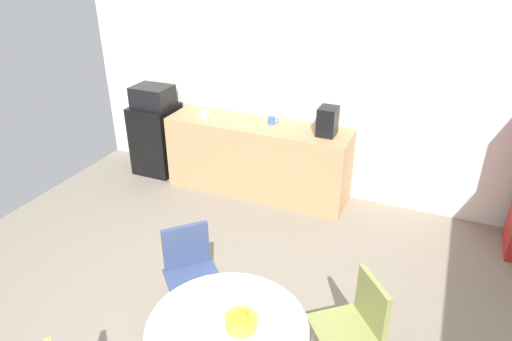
{
  "coord_description": "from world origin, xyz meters",
  "views": [
    {
      "loc": [
        1.43,
        -2.03,
        2.88
      ],
      "look_at": [
        -0.06,
        1.44,
        0.95
      ],
      "focal_mm": 32.21,
      "sensor_mm": 36.0,
      "label": 1
    }
  ],
  "objects": [
    {
      "name": "fruit_bowl",
      "position": [
        0.52,
        -0.14,
        0.77
      ],
      "size": [
        0.2,
        0.2,
        0.11
      ],
      "color": "gold",
      "rests_on": "round_table"
    },
    {
      "name": "chair_olive",
      "position": [
        1.15,
        0.42,
        0.52
      ],
      "size": [
        0.59,
        0.59,
        0.83
      ],
      "color": "silver",
      "rests_on": "ground_plane"
    },
    {
      "name": "mug_white",
      "position": [
        -1.24,
        2.56,
        0.95
      ],
      "size": [
        0.13,
        0.08,
        0.09
      ],
      "color": "white",
      "rests_on": "counter_block"
    },
    {
      "name": "microwave",
      "position": [
        -2.03,
        2.65,
        1.05
      ],
      "size": [
        0.48,
        0.38,
        0.26
      ],
      "primitive_type": "cube",
      "color": "black",
      "rests_on": "mini_fridge"
    },
    {
      "name": "counter_block",
      "position": [
        -0.56,
        2.65,
        0.45
      ],
      "size": [
        2.24,
        0.6,
        0.9
      ],
      "primitive_type": "cube",
      "color": "tan",
      "rests_on": "ground_plane"
    },
    {
      "name": "wall_back",
      "position": [
        0.0,
        3.0,
        1.3
      ],
      "size": [
        6.0,
        0.1,
        2.6
      ],
      "primitive_type": "cube",
      "color": "white",
      "rests_on": "ground_plane"
    },
    {
      "name": "mug_red",
      "position": [
        -0.41,
        2.71,
        0.95
      ],
      "size": [
        0.13,
        0.08,
        0.09
      ],
      "color": "#3F66BF",
      "rests_on": "counter_block"
    },
    {
      "name": "coffee_maker",
      "position": [
        0.28,
        2.65,
        1.06
      ],
      "size": [
        0.2,
        0.24,
        0.32
      ],
      "primitive_type": "cube",
      "color": "black",
      "rests_on": "counter_block"
    },
    {
      "name": "mug_green",
      "position": [
        0.19,
        2.67,
        0.95
      ],
      "size": [
        0.13,
        0.08,
        0.09
      ],
      "color": "#D84C4C",
      "rests_on": "counter_block"
    },
    {
      "name": "mini_fridge",
      "position": [
        -2.03,
        2.65,
        0.46
      ],
      "size": [
        0.54,
        0.54,
        0.92
      ],
      "primitive_type": "cube",
      "color": "black",
      "rests_on": "ground_plane"
    },
    {
      "name": "chair_navy",
      "position": [
        -0.23,
        0.47,
        0.52
      ],
      "size": [
        0.59,
        0.59,
        0.83
      ],
      "color": "silver",
      "rests_on": "ground_plane"
    }
  ]
}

